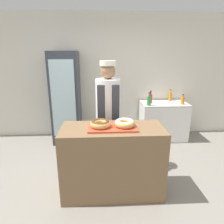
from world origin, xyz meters
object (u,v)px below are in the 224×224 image
object	(u,v)px
beverage_fridge	(66,98)
bottle_green	(149,100)
serving_tray	(112,127)
donut_chocolate_glaze	(100,123)
donut_light_glaze	(125,123)
brownie_back_left	(105,121)
bottle_orange_b	(183,100)
chest_freezer	(163,121)
bottle_red	(150,98)
brownie_back_right	(119,121)
bottle_orange	(170,96)
baker_person	(108,114)

from	to	relation	value
beverage_fridge	bottle_green	distance (m)	1.74
serving_tray	donut_chocolate_glaze	bearing A→B (deg)	-170.92
donut_light_glaze	brownie_back_left	bearing A→B (deg)	145.43
bottle_orange_b	donut_light_glaze	bearing A→B (deg)	-130.78
chest_freezer	bottle_red	world-z (taller)	bottle_red
bottle_green	donut_chocolate_glaze	bearing A→B (deg)	-122.15
brownie_back_right	bottle_orange	size ratio (longest dim) A/B	0.29
baker_person	bottle_green	world-z (taller)	baker_person
brownie_back_right	bottle_green	distance (m)	1.62
chest_freezer	bottle_orange_b	distance (m)	0.61
donut_light_glaze	brownie_back_left	xyz separation A→B (m)	(-0.25, 0.17, -0.03)
brownie_back_right	baker_person	distance (m)	0.50
donut_light_glaze	baker_person	bearing A→B (deg)	105.91
bottle_green	serving_tray	bearing A→B (deg)	-118.41
brownie_back_left	bottle_red	xyz separation A→B (m)	(1.03, 1.64, -0.06)
brownie_back_right	brownie_back_left	bearing A→B (deg)	180.00
serving_tray	donut_chocolate_glaze	size ratio (longest dim) A/B	2.33
beverage_fridge	bottle_green	world-z (taller)	beverage_fridge
brownie_back_right	bottle_green	world-z (taller)	bottle_green
donut_light_glaze	baker_person	xyz separation A→B (m)	(-0.19, 0.65, -0.08)
bottle_green	bottle_orange_b	distance (m)	0.74
bottle_orange	bottle_red	world-z (taller)	bottle_red
donut_chocolate_glaze	baker_person	world-z (taller)	baker_person
baker_person	serving_tray	bearing A→B (deg)	-87.03
chest_freezer	brownie_back_left	bearing A→B (deg)	-129.47
donut_chocolate_glaze	brownie_back_right	bearing A→B (deg)	34.57
beverage_fridge	chest_freezer	size ratio (longest dim) A/B	1.92
serving_tray	bottle_red	size ratio (longest dim) A/B	2.31
baker_person	beverage_fridge	size ratio (longest dim) A/B	0.92
brownie_back_right	chest_freezer	bearing A→B (deg)	54.75
bottle_red	bottle_orange_b	distance (m)	0.67
brownie_back_right	chest_freezer	size ratio (longest dim) A/B	0.08
chest_freezer	bottle_red	bearing A→B (deg)	176.53
donut_light_glaze	brownie_back_right	distance (m)	0.18
bottle_orange	baker_person	bearing A→B (deg)	-137.34
bottle_red	bottle_orange_b	xyz separation A→B (m)	(0.66, -0.15, -0.02)
donut_light_glaze	brownie_back_left	size ratio (longest dim) A/B	3.47
donut_chocolate_glaze	brownie_back_left	world-z (taller)	donut_chocolate_glaze
donut_light_glaze	bottle_green	size ratio (longest dim) A/B	0.96
bottle_orange	bottle_orange_b	world-z (taller)	bottle_orange
brownie_back_left	chest_freezer	world-z (taller)	brownie_back_left
baker_person	chest_freezer	xyz separation A→B (m)	(1.28, 1.14, -0.52)
brownie_back_left	beverage_fridge	distance (m)	1.80
serving_tray	bottle_orange	distance (m)	2.45
brownie_back_right	bottle_orange_b	distance (m)	2.11
baker_person	chest_freezer	world-z (taller)	baker_person
bottle_green	bottle_orange_b	bearing A→B (deg)	4.96
bottle_orange	bottle_red	xyz separation A→B (m)	(-0.50, -0.19, 0.00)
serving_tray	donut_light_glaze	xyz separation A→B (m)	(0.15, -0.02, 0.06)
donut_chocolate_glaze	beverage_fridge	xyz separation A→B (m)	(-0.72, 1.79, -0.06)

